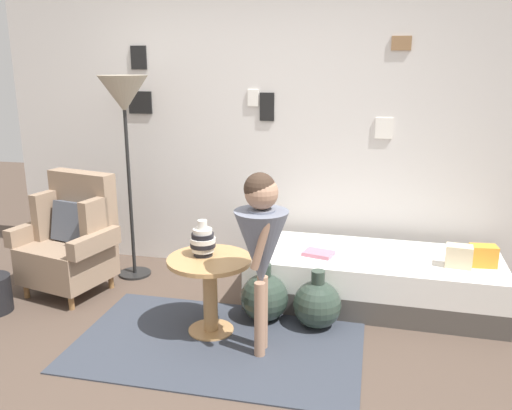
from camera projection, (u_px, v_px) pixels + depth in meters
ground_plane at (196, 383)px, 3.15m from camera, size 12.00×12.00×0.00m
gallery_wall at (264, 125)px, 4.64m from camera, size 4.80×0.12×2.60m
rug at (219, 343)px, 3.58m from camera, size 1.91×1.17×0.01m
armchair at (72, 239)px, 4.32m from camera, size 0.85×0.71×0.97m
daybed at (373, 279)px, 4.15m from camera, size 1.92×0.85×0.40m
pillow_head at (483, 256)px, 3.85m from camera, size 0.19×0.14×0.16m
pillow_mid at (459, 256)px, 3.83m from camera, size 0.19×0.14×0.16m
side_table at (210, 279)px, 3.64m from camera, size 0.58×0.58×0.55m
vase_striped at (203, 241)px, 3.63m from camera, size 0.18×0.18×0.25m
floor_lamp at (124, 102)px, 4.35m from camera, size 0.41×0.41×1.73m
person_child at (261, 240)px, 3.28m from camera, size 0.34×0.34×1.20m
book_on_daybed at (319, 253)px, 4.08m from camera, size 0.25×0.21×0.03m
demijohn_near at (264, 297)px, 3.87m from camera, size 0.35×0.35×0.44m
demijohn_far at (317, 304)px, 3.77m from camera, size 0.34×0.34×0.43m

